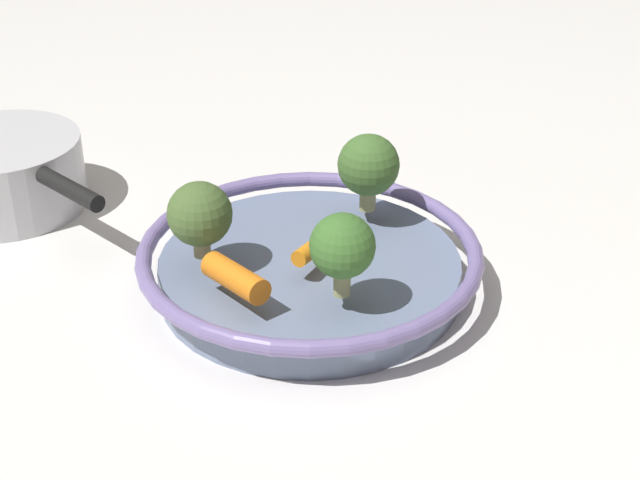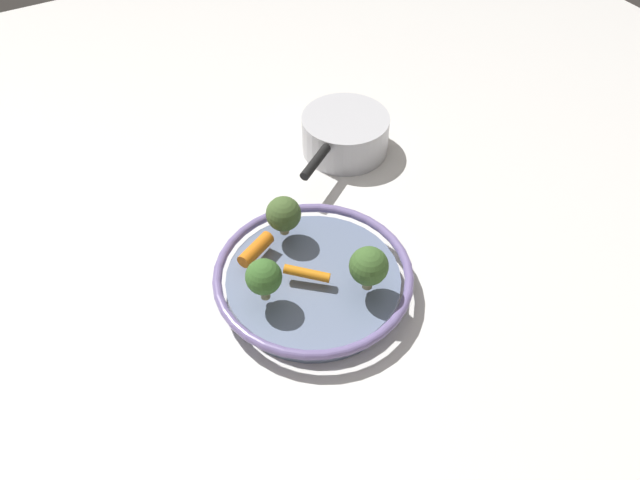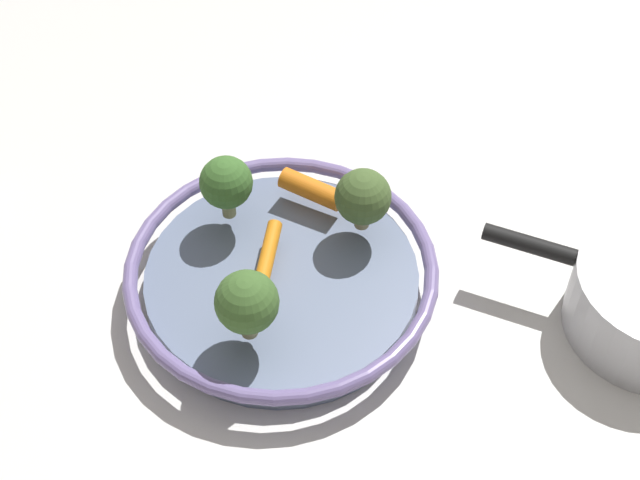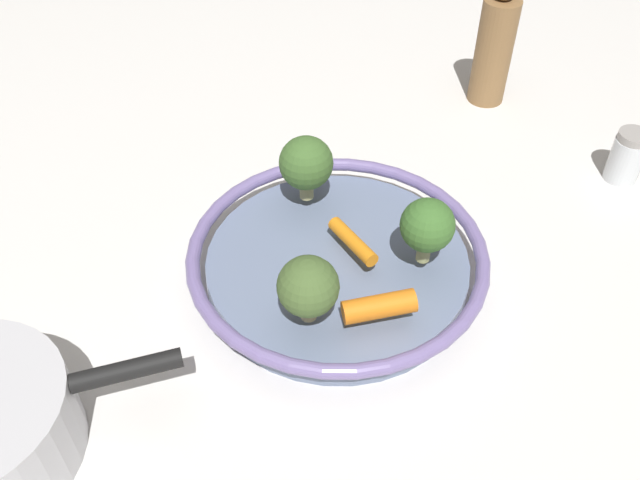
{
  "view_description": "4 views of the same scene",
  "coord_description": "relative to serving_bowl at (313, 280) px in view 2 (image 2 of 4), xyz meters",
  "views": [
    {
      "loc": [
        -0.13,
        -0.69,
        0.45
      ],
      "look_at": [
        0.0,
        -0.02,
        0.06
      ],
      "focal_mm": 54.03,
      "sensor_mm": 36.0,
      "label": 1
    },
    {
      "loc": [
        0.52,
        -0.28,
        0.73
      ],
      "look_at": [
        -0.02,
        0.02,
        0.08
      ],
      "focal_mm": 35.13,
      "sensor_mm": 36.0,
      "label": 2
    },
    {
      "loc": [
        0.27,
        0.49,
        0.71
      ],
      "look_at": [
        -0.03,
        0.02,
        0.08
      ],
      "focal_mm": 52.74,
      "sensor_mm": 36.0,
      "label": 3
    },
    {
      "loc": [
        -0.45,
        -0.12,
        0.5
      ],
      "look_at": [
        -0.01,
        0.02,
        0.06
      ],
      "focal_mm": 38.54,
      "sensor_mm": 36.0,
      "label": 4
    }
  ],
  "objects": [
    {
      "name": "serving_bowl",
      "position": [
        0.0,
        0.0,
        0.0
      ],
      "size": [
        0.29,
        0.29,
        0.04
      ],
      "color": "slate",
      "rests_on": "ground_plane"
    },
    {
      "name": "baby_carrot_near_rim",
      "position": [
        -0.07,
        -0.06,
        0.03
      ],
      "size": [
        0.05,
        0.07,
        0.02
      ],
      "primitive_type": "cylinder",
      "rotation": [
        1.52,
        0.0,
        0.5
      ],
      "color": "orange",
      "rests_on": "serving_bowl"
    },
    {
      "name": "broccoli_floret_mid",
      "position": [
        -0.09,
        0.0,
        0.06
      ],
      "size": [
        0.05,
        0.05,
        0.07
      ],
      "color": "tan",
      "rests_on": "serving_bowl"
    },
    {
      "name": "ground_plane",
      "position": [
        0.0,
        0.0,
        -0.02
      ],
      "size": [
        2.29,
        2.29,
        0.0
      ],
      "primitive_type": "plane",
      "color": "silver"
    },
    {
      "name": "baby_carrot_back",
      "position": [
        0.01,
        -0.01,
        0.03
      ],
      "size": [
        0.06,
        0.06,
        0.02
      ],
      "primitive_type": "cylinder",
      "rotation": [
        1.64,
        0.0,
        2.41
      ],
      "color": "orange",
      "rests_on": "serving_bowl"
    },
    {
      "name": "broccoli_floret_edge",
      "position": [
        0.06,
        0.05,
        0.06
      ],
      "size": [
        0.05,
        0.05,
        0.07
      ],
      "color": "tan",
      "rests_on": "serving_bowl"
    },
    {
      "name": "broccoli_floret_large",
      "position": [
        0.01,
        -0.08,
        0.06
      ],
      "size": [
        0.05,
        0.05,
        0.07
      ],
      "color": "tan",
      "rests_on": "serving_bowl"
    },
    {
      "name": "saucepan",
      "position": [
        -0.27,
        0.21,
        0.01
      ],
      "size": [
        0.18,
        0.22,
        0.07
      ],
      "color": "silver",
      "rests_on": "ground_plane"
    }
  ]
}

